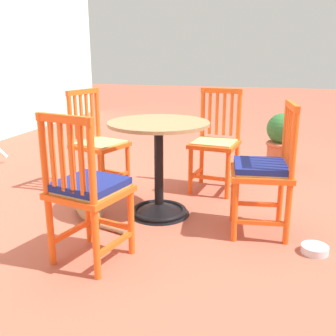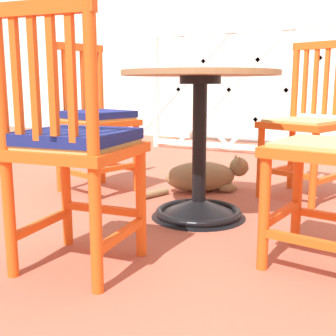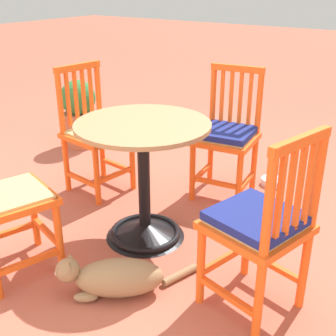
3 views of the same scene
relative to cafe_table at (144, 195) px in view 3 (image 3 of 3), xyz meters
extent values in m
plane|color=#AD5642|center=(0.04, -0.14, -0.28)|extent=(24.00, 24.00, 0.00)
cone|color=black|center=(0.00, 0.00, -0.23)|extent=(0.48, 0.48, 0.10)
torus|color=black|center=(0.00, 0.00, -0.26)|extent=(0.44, 0.44, 0.04)
cylinder|color=black|center=(0.00, 0.00, 0.09)|extent=(0.07, 0.07, 0.66)
cylinder|color=black|center=(0.00, 0.00, 0.40)|extent=(0.20, 0.20, 0.04)
cylinder|color=#9E754C|center=(0.00, 0.00, 0.43)|extent=(0.76, 0.76, 0.02)
cylinder|color=#EA5619|center=(0.48, -0.47, -0.06)|extent=(0.04, 0.04, 0.45)
cylinder|color=#EA5619|center=(0.52, -0.13, -0.06)|extent=(0.04, 0.04, 0.45)
cylinder|color=#EA5619|center=(0.81, -0.51, 0.17)|extent=(0.04, 0.04, 0.91)
cylinder|color=#EA5619|center=(0.85, -0.17, 0.17)|extent=(0.04, 0.04, 0.91)
cube|color=#EA5619|center=(0.65, -0.49, -0.14)|extent=(0.34, 0.07, 0.03)
cube|color=#EA5619|center=(0.69, -0.15, -0.14)|extent=(0.34, 0.07, 0.03)
cube|color=#EA5619|center=(0.50, -0.30, -0.11)|extent=(0.07, 0.34, 0.03)
cube|color=#EA5619|center=(0.67, -0.32, 0.15)|extent=(0.44, 0.44, 0.04)
cube|color=tan|center=(0.67, -0.32, 0.17)|extent=(0.39, 0.39, 0.02)
cube|color=#EA5619|center=(0.82, -0.44, 0.40)|extent=(0.02, 0.03, 0.39)
cube|color=#EA5619|center=(0.83, -0.38, 0.40)|extent=(0.02, 0.03, 0.39)
cube|color=#EA5619|center=(0.84, -0.31, 0.40)|extent=(0.02, 0.03, 0.39)
cube|color=#EA5619|center=(0.85, -0.24, 0.40)|extent=(0.02, 0.03, 0.39)
cube|color=#EA5619|center=(0.83, -0.34, 0.61)|extent=(0.08, 0.38, 0.04)
cylinder|color=#EA5619|center=(0.47, 0.44, -0.06)|extent=(0.04, 0.04, 0.45)
cylinder|color=#EA5619|center=(0.15, 0.54, -0.06)|extent=(0.04, 0.04, 0.45)
cube|color=#EA5619|center=(0.52, 0.60, -0.14)|extent=(0.13, 0.33, 0.03)
cube|color=#EA5619|center=(0.20, 0.70, -0.14)|extent=(0.13, 0.33, 0.03)
cube|color=#EA5619|center=(0.31, 0.49, -0.11)|extent=(0.33, 0.13, 0.03)
cube|color=#EA5619|center=(0.36, 0.65, 0.15)|extent=(0.50, 0.50, 0.04)
cube|color=tan|center=(0.36, 0.65, 0.17)|extent=(0.44, 0.44, 0.02)
cylinder|color=#EA5619|center=(-0.58, 0.31, -0.06)|extent=(0.04, 0.04, 0.45)
cylinder|color=#EA5619|center=(-0.66, -0.02, -0.06)|extent=(0.04, 0.04, 0.45)
cylinder|color=#EA5619|center=(-0.91, 0.40, 0.17)|extent=(0.04, 0.04, 0.91)
cylinder|color=#EA5619|center=(-0.99, 0.07, 0.17)|extent=(0.04, 0.04, 0.91)
cube|color=#EA5619|center=(-0.74, 0.36, -0.14)|extent=(0.34, 0.11, 0.03)
cube|color=#EA5619|center=(-0.83, 0.03, -0.14)|extent=(0.34, 0.11, 0.03)
cube|color=#EA5619|center=(-0.62, 0.15, -0.11)|extent=(0.11, 0.34, 0.03)
cube|color=#EA5619|center=(-0.78, 0.19, 0.15)|extent=(0.48, 0.48, 0.04)
cube|color=tan|center=(-0.78, 0.19, 0.17)|extent=(0.42, 0.42, 0.02)
cube|color=#EA5619|center=(-0.93, 0.33, 0.40)|extent=(0.03, 0.03, 0.39)
cube|color=#EA5619|center=(-0.94, 0.26, 0.40)|extent=(0.03, 0.03, 0.39)
cube|color=#EA5619|center=(-0.96, 0.20, 0.40)|extent=(0.03, 0.03, 0.39)
cube|color=#EA5619|center=(-0.97, 0.13, 0.40)|extent=(0.03, 0.03, 0.39)
cube|color=#EA5619|center=(-0.95, 0.23, 0.61)|extent=(0.12, 0.38, 0.04)
cube|color=navy|center=(-0.78, 0.19, 0.20)|extent=(0.44, 0.44, 0.04)
cylinder|color=#EA5619|center=(-0.32, -0.62, -0.06)|extent=(0.04, 0.04, 0.45)
cylinder|color=#EA5619|center=(0.02, -0.57, -0.06)|extent=(0.04, 0.04, 0.45)
cylinder|color=#EA5619|center=(-0.27, -0.95, 0.17)|extent=(0.04, 0.04, 0.91)
cylinder|color=#EA5619|center=(0.07, -0.91, 0.17)|extent=(0.04, 0.04, 0.91)
cube|color=#EA5619|center=(-0.29, -0.79, -0.14)|extent=(0.07, 0.34, 0.03)
cube|color=#EA5619|center=(0.04, -0.74, -0.14)|extent=(0.07, 0.34, 0.03)
cube|color=#EA5619|center=(-0.15, -0.59, -0.11)|extent=(0.34, 0.07, 0.03)
cube|color=#EA5619|center=(-0.12, -0.76, 0.15)|extent=(0.45, 0.45, 0.04)
cube|color=tan|center=(-0.12, -0.76, 0.17)|extent=(0.39, 0.39, 0.02)
cube|color=#EA5619|center=(-0.20, -0.95, 0.40)|extent=(0.03, 0.02, 0.39)
cube|color=#EA5619|center=(-0.14, -0.94, 0.40)|extent=(0.03, 0.02, 0.39)
cube|color=#EA5619|center=(-0.07, -0.93, 0.40)|extent=(0.03, 0.02, 0.39)
cube|color=#EA5619|center=(0.00, -0.92, 0.40)|extent=(0.03, 0.02, 0.39)
cube|color=#EA5619|center=(-0.10, -0.93, 0.61)|extent=(0.38, 0.08, 0.04)
cube|color=navy|center=(-0.12, -0.76, 0.20)|extent=(0.41, 0.41, 0.04)
ellipsoid|color=#8E704C|center=(-0.22, 0.49, -0.19)|extent=(0.47, 0.43, 0.19)
ellipsoid|color=silver|center=(-0.14, 0.55, -0.20)|extent=(0.23, 0.23, 0.14)
sphere|color=#8E704C|center=(-0.02, 0.65, -0.13)|extent=(0.12, 0.12, 0.12)
ellipsoid|color=silver|center=(0.01, 0.67, -0.15)|extent=(0.07, 0.07, 0.04)
cone|color=#8E704C|center=(-0.05, 0.66, -0.08)|extent=(0.04, 0.04, 0.04)
cone|color=#8E704C|center=(-0.01, 0.61, -0.08)|extent=(0.04, 0.04, 0.04)
ellipsoid|color=#8E704C|center=(-0.12, 0.64, -0.26)|extent=(0.13, 0.12, 0.05)
ellipsoid|color=#8E704C|center=(-0.06, 0.55, -0.26)|extent=(0.13, 0.12, 0.05)
cylinder|color=#8E704C|center=(-0.40, 0.22, -0.26)|extent=(0.10, 0.22, 0.04)
cylinder|color=#B25B3D|center=(1.45, -0.90, -0.12)|extent=(0.28, 0.28, 0.32)
torus|color=#B25B3D|center=(1.45, -0.90, 0.02)|extent=(0.32, 0.32, 0.04)
sphere|color=#2D6B33|center=(1.45, -0.90, 0.18)|extent=(0.32, 0.32, 0.32)
cylinder|color=silver|center=(-0.36, -1.13, -0.26)|extent=(0.17, 0.17, 0.05)
camera|label=1|loc=(-2.80, -0.84, 0.94)|focal=42.77mm
camera|label=2|loc=(0.91, -1.95, 0.38)|focal=46.95mm
camera|label=3|loc=(-1.42, 1.80, 1.18)|focal=46.66mm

